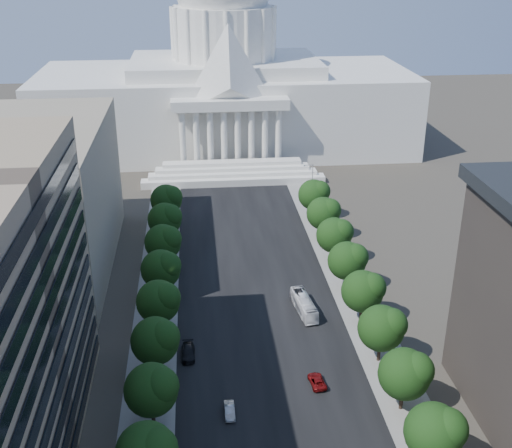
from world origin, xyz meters
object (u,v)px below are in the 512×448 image
object	(u,v)px
car_dark_b	(188,352)
car_silver	(230,411)
car_red	(317,381)
city_bus	(304,305)

from	to	relation	value
car_dark_b	car_silver	bearing A→B (deg)	-68.64
car_red	car_silver	bearing A→B (deg)	16.03
car_silver	car_dark_b	xyz separation A→B (m)	(-5.94, 14.98, 0.11)
car_red	car_dark_b	bearing A→B (deg)	-31.15
car_red	city_bus	size ratio (longest dim) A/B	0.44
car_silver	city_bus	xyz separation A→B (m)	(15.48, 26.95, 0.80)
car_dark_b	city_bus	size ratio (longest dim) A/B	0.51
car_red	city_bus	xyz separation A→B (m)	(1.58, 21.39, 0.84)
car_silver	car_red	world-z (taller)	car_silver
car_red	car_dark_b	distance (m)	21.97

